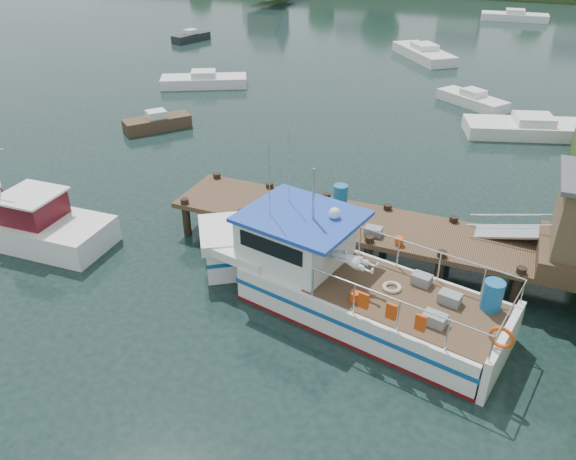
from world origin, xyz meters
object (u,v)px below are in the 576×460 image
at_px(work_boat, 19,222).
at_px(moored_e, 191,37).
at_px(moored_far, 514,16).
at_px(moored_a, 204,81).
at_px(dock, 513,228).
at_px(moored_b, 472,100).
at_px(lobster_boat, 332,277).
at_px(moored_rowboat, 157,122).
at_px(moored_d, 424,53).
at_px(moored_c, 532,128).

bearing_deg(work_boat, moored_e, 108.33).
relative_size(moored_far, moored_a, 1.16).
height_order(dock, moored_a, dock).
bearing_deg(dock, moored_b, 99.64).
xyz_separation_m(moored_far, moored_a, (-19.31, -37.67, -0.04)).
xyz_separation_m(lobster_boat, work_boat, (-12.84, -0.75, -0.32)).
bearing_deg(lobster_boat, moored_b, 97.91).
bearing_deg(moored_a, moored_b, 1.36).
distance_m(lobster_boat, moored_a, 27.12).
xyz_separation_m(moored_rowboat, moored_e, (-11.31, 22.47, -0.01)).
distance_m(dock, moored_d, 33.98).
bearing_deg(dock, work_boat, -167.17).
xyz_separation_m(moored_rowboat, moored_far, (17.26, 46.71, 0.04)).
xyz_separation_m(moored_c, moored_d, (-9.42, 16.51, 0.03)).
xyz_separation_m(moored_far, moored_b, (-0.55, -34.76, -0.06)).
bearing_deg(moored_c, moored_rowboat, -167.31).
bearing_deg(moored_far, moored_c, -104.27).
bearing_deg(moored_a, moored_e, 117.11).
height_order(moored_a, moored_d, moored_d).
bearing_deg(moored_e, moored_d, 11.40).
height_order(moored_c, moored_d, moored_d).
distance_m(dock, moored_rowboat, 22.06).
bearing_deg(lobster_boat, dock, 44.86).
bearing_deg(moored_c, moored_a, 168.79).
bearing_deg(moored_e, moored_c, -17.70).
xyz_separation_m(work_boat, moored_c, (18.39, 20.30, -0.26)).
bearing_deg(moored_b, moored_d, 114.04).
bearing_deg(work_boat, moored_a, 98.39).
xyz_separation_m(work_boat, moored_rowboat, (-2.20, 12.77, -0.28)).
bearing_deg(lobster_boat, work_boat, -164.76).
bearing_deg(moored_d, moored_rowboat, -123.39).
distance_m(dock, moored_far, 55.48).
bearing_deg(moored_e, moored_rowboat, -55.88).
xyz_separation_m(work_boat, moored_b, (14.51, 24.71, -0.30)).
bearing_deg(dock, moored_c, 88.68).
xyz_separation_m(lobster_boat, moored_e, (-26.34, 34.49, -0.61)).
height_order(work_boat, moored_e, work_boat).
xyz_separation_m(moored_a, moored_b, (18.76, 2.91, -0.02)).
bearing_deg(moored_rowboat, lobster_boat, -60.28).
distance_m(moored_c, moored_e, 35.21).
bearing_deg(moored_c, dock, -98.74).
bearing_deg(moored_d, dock, -83.02).
relative_size(moored_c, moored_d, 1.07).
height_order(moored_rowboat, moored_e, moored_rowboat).
bearing_deg(lobster_boat, moored_c, 86.06).
relative_size(dock, moored_a, 2.56).
xyz_separation_m(moored_a, moored_d, (13.21, 15.00, 0.04)).
relative_size(dock, moored_far, 2.21).
bearing_deg(dock, moored_a, 141.52).
bearing_deg(moored_a, moored_rowboat, -84.65).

